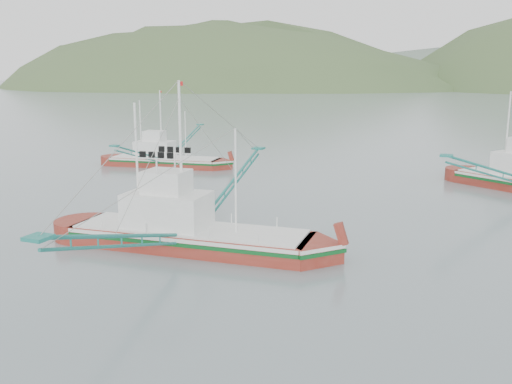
% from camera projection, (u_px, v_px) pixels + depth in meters
% --- Properties ---
extents(ground, '(1200.00, 1200.00, 0.00)m').
position_uv_depth(ground, '(218.00, 262.00, 34.93)').
color(ground, slate).
rests_on(ground, ground).
extents(main_boat, '(16.31, 28.98, 11.75)m').
position_uv_depth(main_boat, '(186.00, 223.00, 37.35)').
color(main_boat, maroon).
rests_on(main_boat, ground).
extents(bg_boat_left, '(13.94, 24.48, 9.96)m').
position_uv_depth(bg_boat_left, '(164.00, 154.00, 69.75)').
color(bg_boat_left, maroon).
rests_on(bg_boat_left, ground).
extents(headland_left, '(448.00, 308.00, 210.00)m').
position_uv_depth(headland_left, '(217.00, 87.00, 427.84)').
color(headland_left, '#3F572D').
rests_on(headland_left, ground).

